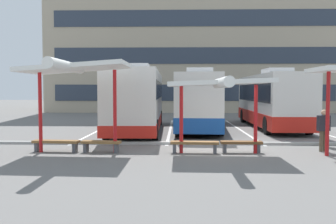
{
  "coord_description": "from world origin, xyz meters",
  "views": [
    {
      "loc": [
        -1.61,
        -15.37,
        2.41
      ],
      "look_at": [
        -2.14,
        3.53,
        1.33
      ],
      "focal_mm": 40.99,
      "sensor_mm": 36.0,
      "label": 1
    }
  ],
  "objects_px": {
    "bench_1": "(101,144)",
    "waiting_shelter_1": "(219,84)",
    "coach_bus_2": "(271,101)",
    "waiting_passenger_0": "(324,125)",
    "waiting_passenger_1": "(323,128)",
    "bench_0": "(56,143)",
    "bench_3": "(241,144)",
    "bench_2": "(195,144)",
    "waiting_shelter_0": "(75,70)",
    "coach_bus_0": "(137,100)",
    "coach_bus_1": "(200,102)"
  },
  "relations": [
    {
      "from": "bench_1",
      "to": "waiting_shelter_1",
      "type": "xyz_separation_m",
      "value": [
        4.52,
        -0.32,
        2.3
      ]
    },
    {
      "from": "waiting_shelter_1",
      "to": "coach_bus_2",
      "type": "bearing_deg",
      "value": 67.1
    },
    {
      "from": "waiting_passenger_0",
      "to": "waiting_passenger_1",
      "type": "distance_m",
      "value": 1.65
    },
    {
      "from": "waiting_passenger_1",
      "to": "bench_0",
      "type": "bearing_deg",
      "value": -178.19
    },
    {
      "from": "bench_1",
      "to": "bench_3",
      "type": "height_order",
      "value": "same"
    },
    {
      "from": "bench_1",
      "to": "waiting_shelter_1",
      "type": "height_order",
      "value": "waiting_shelter_1"
    },
    {
      "from": "waiting_passenger_0",
      "to": "bench_2",
      "type": "bearing_deg",
      "value": -160.21
    },
    {
      "from": "waiting_shelter_0",
      "to": "waiting_shelter_1",
      "type": "distance_m",
      "value": 5.45
    },
    {
      "from": "bench_3",
      "to": "coach_bus_2",
      "type": "bearing_deg",
      "value": 70.74
    },
    {
      "from": "coach_bus_0",
      "to": "bench_2",
      "type": "height_order",
      "value": "coach_bus_0"
    },
    {
      "from": "bench_1",
      "to": "waiting_passenger_1",
      "type": "xyz_separation_m",
      "value": [
        8.68,
        0.45,
        0.62
      ]
    },
    {
      "from": "bench_3",
      "to": "waiting_passenger_1",
      "type": "distance_m",
      "value": 3.34
    },
    {
      "from": "coach_bus_1",
      "to": "bench_0",
      "type": "height_order",
      "value": "coach_bus_1"
    },
    {
      "from": "bench_1",
      "to": "bench_3",
      "type": "relative_size",
      "value": 0.98
    },
    {
      "from": "coach_bus_1",
      "to": "waiting_shelter_1",
      "type": "height_order",
      "value": "coach_bus_1"
    },
    {
      "from": "bench_2",
      "to": "coach_bus_1",
      "type": "bearing_deg",
      "value": 85.51
    },
    {
      "from": "waiting_shelter_0",
      "to": "waiting_passenger_0",
      "type": "relative_size",
      "value": 3.03
    },
    {
      "from": "coach_bus_0",
      "to": "waiting_passenger_0",
      "type": "relative_size",
      "value": 7.1
    },
    {
      "from": "bench_1",
      "to": "waiting_shelter_1",
      "type": "bearing_deg",
      "value": -4.03
    },
    {
      "from": "coach_bus_1",
      "to": "coach_bus_2",
      "type": "bearing_deg",
      "value": 14.76
    },
    {
      "from": "bench_3",
      "to": "waiting_passenger_0",
      "type": "xyz_separation_m",
      "value": [
        3.86,
        1.92,
        0.57
      ]
    },
    {
      "from": "coach_bus_1",
      "to": "bench_2",
      "type": "height_order",
      "value": "coach_bus_1"
    },
    {
      "from": "bench_0",
      "to": "waiting_passenger_0",
      "type": "distance_m",
      "value": 11.25
    },
    {
      "from": "bench_1",
      "to": "waiting_passenger_0",
      "type": "bearing_deg",
      "value": 12.07
    },
    {
      "from": "coach_bus_0",
      "to": "waiting_shelter_0",
      "type": "height_order",
      "value": "coach_bus_0"
    },
    {
      "from": "coach_bus_2",
      "to": "waiting_shelter_1",
      "type": "xyz_separation_m",
      "value": [
        -4.43,
        -10.49,
        0.9
      ]
    },
    {
      "from": "bench_0",
      "to": "waiting_passenger_1",
      "type": "relative_size",
      "value": 1.13
    },
    {
      "from": "coach_bus_2",
      "to": "bench_2",
      "type": "bearing_deg",
      "value": -117.54
    },
    {
      "from": "coach_bus_2",
      "to": "bench_3",
      "type": "relative_size",
      "value": 7.07
    },
    {
      "from": "waiting_shelter_1",
      "to": "bench_0",
      "type": "bearing_deg",
      "value": 176.06
    },
    {
      "from": "bench_1",
      "to": "bench_3",
      "type": "xyz_separation_m",
      "value": [
        5.42,
        0.06,
        0.0
      ]
    },
    {
      "from": "bench_0",
      "to": "waiting_passenger_1",
      "type": "xyz_separation_m",
      "value": [
        10.48,
        0.33,
        0.61
      ]
    },
    {
      "from": "coach_bus_0",
      "to": "waiting_passenger_1",
      "type": "xyz_separation_m",
      "value": [
        8.1,
        -7.24,
        -0.87
      ]
    },
    {
      "from": "waiting_passenger_0",
      "to": "coach_bus_0",
      "type": "bearing_deg",
      "value": 146.73
    },
    {
      "from": "coach_bus_0",
      "to": "bench_3",
      "type": "relative_size",
      "value": 7.06
    },
    {
      "from": "coach_bus_0",
      "to": "coach_bus_1",
      "type": "distance_m",
      "value": 3.95
    },
    {
      "from": "bench_1",
      "to": "bench_2",
      "type": "height_order",
      "value": "same"
    },
    {
      "from": "bench_2",
      "to": "waiting_passenger_1",
      "type": "xyz_separation_m",
      "value": [
        5.06,
        0.5,
        0.61
      ]
    },
    {
      "from": "bench_1",
      "to": "waiting_shelter_1",
      "type": "distance_m",
      "value": 5.08
    },
    {
      "from": "waiting_shelter_1",
      "to": "waiting_passenger_1",
      "type": "xyz_separation_m",
      "value": [
        4.16,
        0.77,
        -1.68
      ]
    },
    {
      "from": "waiting_passenger_0",
      "to": "waiting_shelter_1",
      "type": "bearing_deg",
      "value": -154.2
    },
    {
      "from": "waiting_passenger_0",
      "to": "waiting_passenger_1",
      "type": "xyz_separation_m",
      "value": [
        -0.6,
        -1.54,
        0.05
      ]
    },
    {
      "from": "bench_2",
      "to": "waiting_passenger_0",
      "type": "relative_size",
      "value": 1.18
    },
    {
      "from": "coach_bus_1",
      "to": "bench_0",
      "type": "distance_m",
      "value": 10.84
    },
    {
      "from": "coach_bus_2",
      "to": "bench_0",
      "type": "xyz_separation_m",
      "value": [
        -10.75,
        -10.06,
        -1.39
      ]
    },
    {
      "from": "waiting_shelter_1",
      "to": "waiting_passenger_1",
      "type": "bearing_deg",
      "value": 10.43
    },
    {
      "from": "coach_bus_2",
      "to": "bench_0",
      "type": "relative_size",
      "value": 6.07
    },
    {
      "from": "bench_0",
      "to": "bench_2",
      "type": "xyz_separation_m",
      "value": [
        5.42,
        -0.17,
        0.0
      ]
    },
    {
      "from": "coach_bus_1",
      "to": "bench_1",
      "type": "xyz_separation_m",
      "value": [
        -4.33,
        -8.96,
        -1.37
      ]
    },
    {
      "from": "coach_bus_2",
      "to": "bench_3",
      "type": "bearing_deg",
      "value": -109.26
    }
  ]
}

